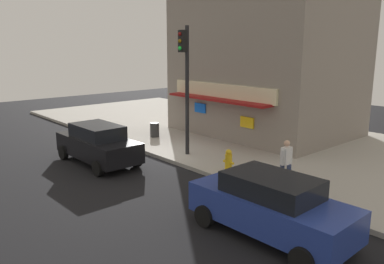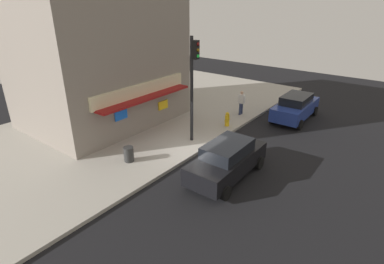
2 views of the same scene
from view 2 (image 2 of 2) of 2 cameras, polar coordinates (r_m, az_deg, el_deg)
ground_plane at (r=16.41m, az=0.63°, el=-4.49°), size 48.43×48.43×0.00m
sidewalk at (r=20.35m, az=-13.44°, el=0.88°), size 32.29×12.40×0.17m
corner_building at (r=20.67m, az=-16.70°, el=13.06°), size 9.32×7.93×8.23m
traffic_light at (r=16.55m, az=0.21°, el=10.10°), size 0.32×0.58×5.81m
fire_hydrant at (r=19.76m, az=6.55°, el=2.37°), size 0.53×0.29×0.93m
trash_can at (r=15.74m, az=-11.65°, el=-4.04°), size 0.50×0.50×0.78m
pedestrian at (r=21.79m, az=9.14°, el=5.58°), size 0.44×0.56×1.68m
parked_car_black at (r=14.30m, az=6.53°, el=-5.13°), size 4.60×2.10×1.74m
parked_car_blue at (r=22.22m, az=18.63°, el=4.42°), size 4.60×2.16×1.73m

